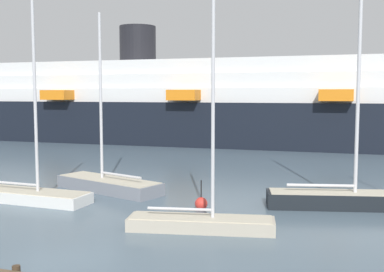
# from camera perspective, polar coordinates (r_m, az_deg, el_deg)

# --- Properties ---
(ground_plane) EXTENTS (600.00, 600.00, 0.00)m
(ground_plane) POSITION_cam_1_polar(r_m,az_deg,el_deg) (17.08, -15.83, -14.48)
(ground_plane) COLOR slate
(sailboat_0) EXTENTS (7.23, 4.17, 10.33)m
(sailboat_0) POSITION_cam_1_polar(r_m,az_deg,el_deg) (28.02, -10.09, -5.58)
(sailboat_0) COLOR gray
(sailboat_0) RESTS_ON ground_plane
(sailboat_1) EXTENTS (6.27, 2.52, 10.24)m
(sailboat_1) POSITION_cam_1_polar(r_m,az_deg,el_deg) (19.85, 1.12, -10.01)
(sailboat_1) COLOR #BCB29E
(sailboat_1) RESTS_ON ground_plane
(sailboat_2) EXTENTS (7.63, 3.26, 12.32)m
(sailboat_2) POSITION_cam_1_polar(r_m,az_deg,el_deg) (24.73, 17.85, -6.89)
(sailboat_2) COLOR black
(sailboat_2) RESTS_ON ground_plane
(sailboat_3) EXTENTS (6.78, 2.13, 10.41)m
(sailboat_3) POSITION_cam_1_polar(r_m,az_deg,el_deg) (26.36, -19.10, -6.52)
(sailboat_3) COLOR white
(sailboat_3) RESTS_ON ground_plane
(channel_buoy_1) EXTENTS (0.62, 0.62, 1.47)m
(channel_buoy_1) POSITION_cam_1_polar(r_m,az_deg,el_deg) (23.27, 1.12, -8.17)
(channel_buoy_1) COLOR red
(channel_buoy_1) RESTS_ON ground_plane
(cruise_ship) EXTENTS (86.70, 13.62, 13.78)m
(cruise_ship) POSITION_cam_1_polar(r_m,az_deg,el_deg) (53.46, 8.79, 3.67)
(cruise_ship) COLOR black
(cruise_ship) RESTS_ON ground_plane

